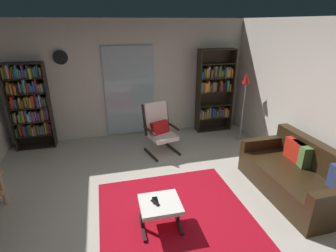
% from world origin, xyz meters
% --- Properties ---
extents(ground_plane, '(7.02, 7.02, 0.00)m').
position_xyz_m(ground_plane, '(0.00, 0.00, 0.00)').
color(ground_plane, '#BDB4A7').
extents(wall_back, '(5.60, 0.06, 2.60)m').
position_xyz_m(wall_back, '(0.00, 2.90, 1.30)').
color(wall_back, silver).
rests_on(wall_back, ground).
extents(wall_right, '(0.06, 6.00, 2.60)m').
position_xyz_m(wall_right, '(2.70, 0.00, 1.30)').
color(wall_right, silver).
rests_on(wall_right, ground).
extents(glass_door_panel, '(1.10, 0.01, 2.00)m').
position_xyz_m(glass_door_panel, '(-0.04, 2.83, 1.05)').
color(glass_door_panel, silver).
extents(area_rug, '(2.07, 2.13, 0.01)m').
position_xyz_m(area_rug, '(0.19, -0.22, 0.00)').
color(area_rug, '#AA0D1D').
rests_on(area_rug, ground).
extents(bookshelf_near_tv, '(0.76, 0.30, 1.80)m').
position_xyz_m(bookshelf_near_tv, '(-2.11, 2.66, 0.96)').
color(bookshelf_near_tv, black).
rests_on(bookshelf_near_tv, ground).
extents(bookshelf_near_sofa, '(0.85, 0.30, 1.96)m').
position_xyz_m(bookshelf_near_sofa, '(1.95, 2.64, 0.98)').
color(bookshelf_near_sofa, '#2D2319').
rests_on(bookshelf_near_sofa, ground).
extents(leather_sofa, '(0.90, 1.73, 0.81)m').
position_xyz_m(leather_sofa, '(2.17, -0.13, 0.30)').
color(leather_sofa, black).
rests_on(leather_sofa, ground).
extents(lounge_armchair, '(0.70, 0.77, 1.02)m').
position_xyz_m(lounge_armchair, '(0.42, 1.81, 0.53)').
color(lounge_armchair, black).
rests_on(lounge_armchair, ground).
extents(ottoman, '(0.53, 0.49, 0.38)m').
position_xyz_m(ottoman, '(-0.06, -0.32, 0.31)').
color(ottoman, white).
rests_on(ottoman, ground).
extents(tv_remote, '(0.10, 0.15, 0.02)m').
position_xyz_m(tv_remote, '(-0.12, -0.32, 0.39)').
color(tv_remote, black).
rests_on(tv_remote, ottoman).
extents(cell_phone, '(0.08, 0.14, 0.01)m').
position_xyz_m(cell_phone, '(-0.11, -0.27, 0.38)').
color(cell_phone, black).
rests_on(cell_phone, ottoman).
extents(floor_lamp_by_shelf, '(0.22, 0.22, 1.52)m').
position_xyz_m(floor_lamp_by_shelf, '(2.34, 1.92, 1.16)').
color(floor_lamp_by_shelf, '#A5A5AD').
rests_on(floor_lamp_by_shelf, ground).
extents(wall_clock, '(0.29, 0.03, 0.29)m').
position_xyz_m(wall_clock, '(-1.40, 2.82, 1.85)').
color(wall_clock, silver).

